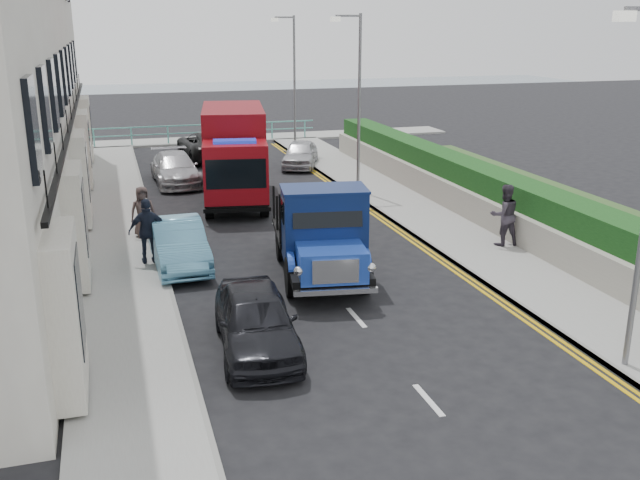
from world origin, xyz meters
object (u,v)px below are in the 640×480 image
Objects in this scene: bedford_lorry at (323,240)px; parked_car_front at (256,320)px; red_lorry at (234,152)px; lamp_mid at (356,94)px; lamp_far at (292,76)px.

parked_car_front is (-2.55, -3.54, -0.51)m from bedford_lorry.
red_lorry reaches higher than parked_car_front.
lamp_far is at bearing 90.00° from lamp_mid.
bedford_lorry is 9.86m from red_lorry.
lamp_far is 1.00× the size of red_lorry.
red_lorry reaches higher than bedford_lorry.
lamp_mid reaches higher than bedford_lorry.
bedford_lorry is 1.43× the size of parked_car_front.
lamp_mid is 5.28m from red_lorry.
parked_car_front is at bearing -106.42° from lamp_far.
lamp_mid is 1.00× the size of red_lorry.
bedford_lorry is at bearing 58.82° from parked_car_front.
lamp_mid is at bearing 4.91° from red_lorry.
lamp_far is at bearing 86.59° from bedford_lorry.
lamp_mid is 10.00m from lamp_far.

